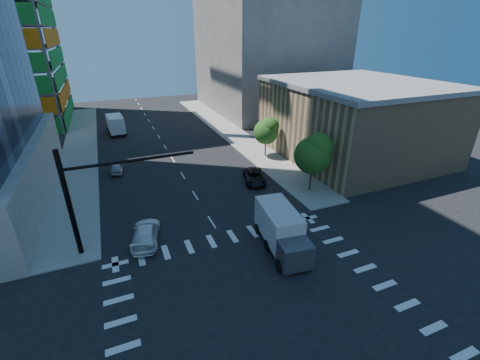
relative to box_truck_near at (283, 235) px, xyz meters
name	(u,v)px	position (x,y,z in m)	size (l,w,h in m)	color
ground	(268,313)	(-4.17, -5.62, -1.50)	(160.00, 160.00, 0.00)	black
road_markings	(268,313)	(-4.17, -5.62, -1.50)	(20.00, 20.00, 0.01)	silver
sidewalk_ne	(229,131)	(8.33, 34.38, -1.43)	(5.00, 60.00, 0.15)	gray
sidewalk_nw	(80,149)	(-16.67, 34.38, -1.43)	(5.00, 60.00, 0.15)	gray
commercial_building	(355,119)	(20.83, 16.38, 3.81)	(20.50, 22.50, 10.60)	tan
bg_building_ne	(266,45)	(22.83, 49.38, 12.50)	(24.00, 30.00, 28.00)	#645F5A
signal_mast_nw	(88,192)	(-14.16, 5.88, 3.99)	(10.20, 0.40, 9.00)	black
tree_south	(315,153)	(8.46, 8.29, 3.19)	(4.16, 4.16, 6.82)	#382316
tree_north	(267,130)	(8.76, 20.29, 2.49)	(3.54, 3.52, 5.78)	#382316
car_nb_far	(255,176)	(3.53, 13.09, -0.80)	(2.32, 5.03, 1.40)	black
car_sb_near	(146,233)	(-10.41, 5.66, -0.72)	(2.18, 5.37, 1.56)	white
car_sb_mid	(117,167)	(-11.83, 22.71, -0.83)	(1.58, 3.93, 1.34)	#A3A4AB
box_truck_near	(283,235)	(0.00, 0.00, 0.00)	(3.54, 6.76, 3.39)	black
box_truck_far	(115,125)	(-10.86, 41.48, -0.02)	(3.20, 6.56, 3.34)	black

